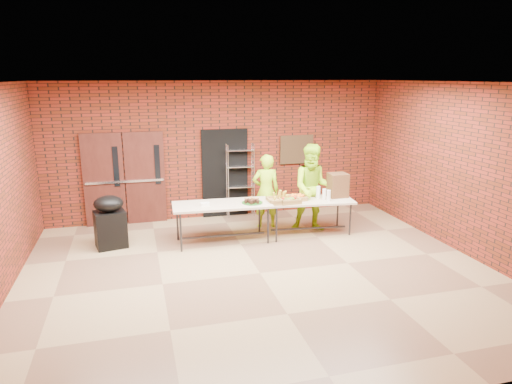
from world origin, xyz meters
TOP-DOWN VIEW (x-y plane):
  - room at (0.00, 0.00)m, footprint 8.08×7.08m
  - double_doors at (-2.20, 3.44)m, footprint 1.78×0.12m
  - dark_doorway at (0.10, 3.46)m, footprint 1.10×0.06m
  - bronze_plaque at (1.90, 3.45)m, footprint 0.85×0.04m
  - wire_rack at (0.44, 3.32)m, footprint 0.67×0.29m
  - table_left at (-0.32, 1.69)m, footprint 2.01×0.92m
  - table_right at (1.55, 1.68)m, footprint 1.92×0.98m
  - basket_bananas at (0.85, 1.59)m, footprint 0.47×0.37m
  - basket_oranges at (1.28, 1.72)m, footprint 0.40×0.31m
  - basket_apples at (1.07, 1.54)m, footprint 0.42×0.32m
  - muffin_tray at (0.28, 1.58)m, footprint 0.42×0.42m
  - napkin_box at (-0.67, 1.65)m, footprint 0.18×0.12m
  - coffee_dispenser at (2.23, 1.76)m, footprint 0.39×0.35m
  - cup_stack_front at (1.86, 1.62)m, footprint 0.08×0.08m
  - cup_stack_mid at (1.90, 1.48)m, footprint 0.08×0.08m
  - cup_stack_back at (1.78, 1.74)m, footprint 0.09×0.09m
  - covered_grill at (-2.51, 1.98)m, footprint 0.66×0.59m
  - volunteer_woman at (0.80, 2.39)m, footprint 0.64×0.46m
  - volunteer_man at (1.73, 1.90)m, footprint 1.09×0.95m

SIDE VIEW (x-z plane):
  - covered_grill at x=-2.51m, z-range 0.00..1.05m
  - table_right at x=1.55m, z-range 0.32..1.07m
  - table_left at x=-0.32m, z-range 0.34..1.14m
  - basket_oranges at x=1.28m, z-range 0.75..0.87m
  - basket_apples at x=1.07m, z-range 0.75..0.88m
  - basket_bananas at x=0.85m, z-range 0.75..0.90m
  - volunteer_woman at x=0.80m, z-range 0.00..1.65m
  - napkin_box at x=-0.67m, z-range 0.81..0.87m
  - muffin_tray at x=0.28m, z-range 0.80..0.91m
  - cup_stack_front at x=1.86m, z-range 0.76..0.99m
  - cup_stack_mid at x=1.90m, z-range 0.76..0.99m
  - wire_rack at x=0.44m, z-range 0.00..1.76m
  - cup_stack_back at x=1.78m, z-range 0.76..1.02m
  - volunteer_man at x=1.73m, z-range 0.00..1.90m
  - coffee_dispenser at x=2.23m, z-range 0.76..1.27m
  - dark_doorway at x=0.10m, z-range 0.00..2.10m
  - double_doors at x=-2.20m, z-range 0.00..2.10m
  - bronze_plaque at x=1.90m, z-range 1.20..1.90m
  - room at x=0.00m, z-range -0.04..3.24m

